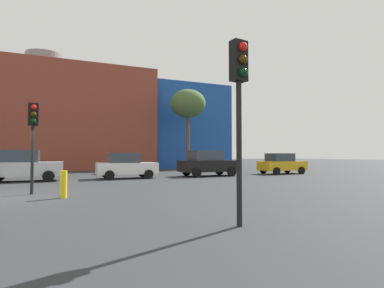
{
  "coord_description": "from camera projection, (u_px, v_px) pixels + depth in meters",
  "views": [
    {
      "loc": [
        2.0,
        -12.9,
        1.54
      ],
      "look_at": [
        9.76,
        5.53,
        2.28
      ],
      "focal_mm": 28.41,
      "sensor_mm": 36.0,
      "label": 1
    }
  ],
  "objects": [
    {
      "name": "building_backdrop",
      "position": [
        43.0,
        121.0,
        34.17
      ],
      "size": [
        42.3,
        12.27,
        12.97
      ],
      "color": "brown",
      "rests_on": "ground_plane"
    },
    {
      "name": "parked_car_4",
      "position": [
        208.0,
        163.0,
        22.52
      ],
      "size": [
        4.36,
        2.14,
        1.89
      ],
      "color": "black",
      "rests_on": "ground_plane"
    },
    {
      "name": "bare_tree_0",
      "position": [
        188.0,
        104.0,
        31.34
      ],
      "size": [
        3.65,
        3.65,
        8.34
      ],
      "color": "brown",
      "rests_on": "ground_plane"
    },
    {
      "name": "parked_car_5",
      "position": [
        282.0,
        164.0,
        25.15
      ],
      "size": [
        3.91,
        1.92,
        1.7
      ],
      "color": "gold",
      "rests_on": "ground_plane"
    },
    {
      "name": "parked_car_3",
      "position": [
        126.0,
        166.0,
        20.17
      ],
      "size": [
        3.9,
        1.92,
        1.69
      ],
      "color": "white",
      "rests_on": "ground_plane"
    },
    {
      "name": "ground_plane",
      "position": [
        4.0,
        198.0,
        11.04
      ],
      "size": [
        200.0,
        200.0,
        0.0
      ],
      "primitive_type": "plane",
      "color": "#2D3033"
    },
    {
      "name": "traffic_light_island",
      "position": [
        33.0,
        127.0,
        12.04
      ],
      "size": [
        0.4,
        0.39,
        3.61
      ],
      "rotation": [
        0.0,
        0.0,
        -1.37
      ],
      "color": "black",
      "rests_on": "ground_plane"
    },
    {
      "name": "traffic_light_near_right",
      "position": [
        239.0,
        89.0,
        6.66
      ],
      "size": [
        0.39,
        0.38,
        4.07
      ],
      "rotation": [
        0.0,
        0.0,
        -1.42
      ],
      "color": "black",
      "rests_on": "ground_plane"
    },
    {
      "name": "bollard_yellow_2",
      "position": [
        64.0,
        184.0,
        10.94
      ],
      "size": [
        0.24,
        0.24,
        0.98
      ],
      "primitive_type": "cylinder",
      "color": "yellow",
      "rests_on": "ground_plane"
    },
    {
      "name": "parked_car_2",
      "position": [
        22.0,
        166.0,
        17.82
      ],
      "size": [
        4.27,
        2.09,
        1.85
      ],
      "color": "silver",
      "rests_on": "ground_plane"
    }
  ]
}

